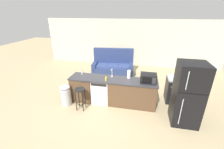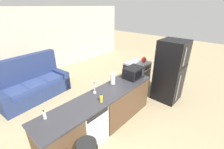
{
  "view_description": "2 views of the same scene",
  "coord_description": "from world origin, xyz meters",
  "px_view_note": "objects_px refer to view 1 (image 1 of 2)",
  "views": [
    {
      "loc": [
        1.06,
        -4.42,
        2.97
      ],
      "look_at": [
        0.1,
        0.16,
        0.99
      ],
      "focal_mm": 24.0,
      "sensor_mm": 36.0,
      "label": 1
    },
    {
      "loc": [
        -1.71,
        -1.96,
        2.62
      ],
      "look_at": [
        0.69,
        0.2,
        1.13
      ],
      "focal_mm": 24.0,
      "sensor_mm": 36.0,
      "label": 2
    }
  ],
  "objects_px": {
    "couch": "(113,66)",
    "paper_towel_roll": "(129,75)",
    "dishwasher": "(101,90)",
    "kettle": "(186,78)",
    "refrigerator": "(188,94)",
    "trash_bin": "(66,95)",
    "stove_range": "(177,90)",
    "dish_soap_bottle": "(82,72)",
    "microwave": "(148,78)",
    "soap_bottle": "(106,79)",
    "bar_stool": "(80,95)"
  },
  "relations": [
    {
      "from": "refrigerator",
      "to": "dish_soap_bottle",
      "type": "bearing_deg",
      "value": 167.56
    },
    {
      "from": "dishwasher",
      "to": "trash_bin",
      "type": "relative_size",
      "value": 1.14
    },
    {
      "from": "paper_towel_roll",
      "to": "bar_stool",
      "type": "distance_m",
      "value": 1.71
    },
    {
      "from": "paper_towel_roll",
      "to": "kettle",
      "type": "xyz_separation_m",
      "value": [
        1.85,
        0.26,
        -0.05
      ]
    },
    {
      "from": "stove_range",
      "to": "dish_soap_bottle",
      "type": "bearing_deg",
      "value": -173.87
    },
    {
      "from": "soap_bottle",
      "to": "bar_stool",
      "type": "xyz_separation_m",
      "value": [
        -0.74,
        -0.43,
        -0.44
      ]
    },
    {
      "from": "paper_towel_roll",
      "to": "dish_soap_bottle",
      "type": "height_order",
      "value": "paper_towel_roll"
    },
    {
      "from": "refrigerator",
      "to": "trash_bin",
      "type": "xyz_separation_m",
      "value": [
        -3.71,
        0.08,
        -0.52
      ]
    },
    {
      "from": "paper_towel_roll",
      "to": "trash_bin",
      "type": "xyz_separation_m",
      "value": [
        -2.03,
        -0.63,
        -0.66
      ]
    },
    {
      "from": "stove_range",
      "to": "kettle",
      "type": "relative_size",
      "value": 4.39
    },
    {
      "from": "refrigerator",
      "to": "kettle",
      "type": "bearing_deg",
      "value": 80.15
    },
    {
      "from": "kettle",
      "to": "dish_soap_bottle",
      "type": "bearing_deg",
      "value": -176.2
    },
    {
      "from": "stove_range",
      "to": "paper_towel_roll",
      "type": "bearing_deg",
      "value": -166.96
    },
    {
      "from": "microwave",
      "to": "couch",
      "type": "distance_m",
      "value": 3.14
    },
    {
      "from": "refrigerator",
      "to": "dishwasher",
      "type": "bearing_deg",
      "value": 168.07
    },
    {
      "from": "stove_range",
      "to": "soap_bottle",
      "type": "relative_size",
      "value": 5.11
    },
    {
      "from": "trash_bin",
      "to": "bar_stool",
      "type": "bearing_deg",
      "value": -12.42
    },
    {
      "from": "couch",
      "to": "paper_towel_roll",
      "type": "bearing_deg",
      "value": -67.05
    },
    {
      "from": "dish_soap_bottle",
      "to": "couch",
      "type": "relative_size",
      "value": 0.08
    },
    {
      "from": "microwave",
      "to": "kettle",
      "type": "height_order",
      "value": "microwave"
    },
    {
      "from": "kettle",
      "to": "couch",
      "type": "relative_size",
      "value": 0.1
    },
    {
      "from": "bar_stool",
      "to": "soap_bottle",
      "type": "bearing_deg",
      "value": 30.16
    },
    {
      "from": "trash_bin",
      "to": "paper_towel_roll",
      "type": "bearing_deg",
      "value": 17.17
    },
    {
      "from": "microwave",
      "to": "bar_stool",
      "type": "distance_m",
      "value": 2.22
    },
    {
      "from": "microwave",
      "to": "paper_towel_roll",
      "type": "relative_size",
      "value": 1.77
    },
    {
      "from": "microwave",
      "to": "soap_bottle",
      "type": "bearing_deg",
      "value": -173.0
    },
    {
      "from": "stove_range",
      "to": "refrigerator",
      "type": "relative_size",
      "value": 0.5
    },
    {
      "from": "refrigerator",
      "to": "microwave",
      "type": "relative_size",
      "value": 3.59
    },
    {
      "from": "refrigerator",
      "to": "trash_bin",
      "type": "relative_size",
      "value": 2.43
    },
    {
      "from": "soap_bottle",
      "to": "bar_stool",
      "type": "distance_m",
      "value": 0.96
    },
    {
      "from": "stove_range",
      "to": "kettle",
      "type": "height_order",
      "value": "kettle"
    },
    {
      "from": "stove_range",
      "to": "microwave",
      "type": "height_order",
      "value": "microwave"
    },
    {
      "from": "paper_towel_roll",
      "to": "dish_soap_bottle",
      "type": "distance_m",
      "value": 1.67
    },
    {
      "from": "dishwasher",
      "to": "refrigerator",
      "type": "distance_m",
      "value": 2.7
    },
    {
      "from": "stove_range",
      "to": "refrigerator",
      "type": "height_order",
      "value": "refrigerator"
    },
    {
      "from": "stove_range",
      "to": "bar_stool",
      "type": "bearing_deg",
      "value": -159.89
    },
    {
      "from": "paper_towel_roll",
      "to": "soap_bottle",
      "type": "distance_m",
      "value": 0.78
    },
    {
      "from": "paper_towel_roll",
      "to": "bar_stool",
      "type": "xyz_separation_m",
      "value": [
        -1.45,
        -0.76,
        -0.5
      ]
    },
    {
      "from": "dishwasher",
      "to": "bar_stool",
      "type": "bearing_deg",
      "value": -131.45
    },
    {
      "from": "soap_bottle",
      "to": "bar_stool",
      "type": "bearing_deg",
      "value": -149.84
    },
    {
      "from": "trash_bin",
      "to": "couch",
      "type": "bearing_deg",
      "value": 71.81
    },
    {
      "from": "dishwasher",
      "to": "couch",
      "type": "relative_size",
      "value": 0.4
    },
    {
      "from": "refrigerator",
      "to": "microwave",
      "type": "distance_m",
      "value": 1.2
    },
    {
      "from": "dishwasher",
      "to": "couch",
      "type": "height_order",
      "value": "couch"
    },
    {
      "from": "microwave",
      "to": "bar_stool",
      "type": "height_order",
      "value": "microwave"
    },
    {
      "from": "refrigerator",
      "to": "soap_bottle",
      "type": "bearing_deg",
      "value": 170.83
    },
    {
      "from": "dishwasher",
      "to": "kettle",
      "type": "height_order",
      "value": "kettle"
    },
    {
      "from": "refrigerator",
      "to": "paper_towel_roll",
      "type": "relative_size",
      "value": 6.37
    },
    {
      "from": "dishwasher",
      "to": "refrigerator",
      "type": "height_order",
      "value": "refrigerator"
    },
    {
      "from": "paper_towel_roll",
      "to": "dish_soap_bottle",
      "type": "bearing_deg",
      "value": 178.97
    }
  ]
}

